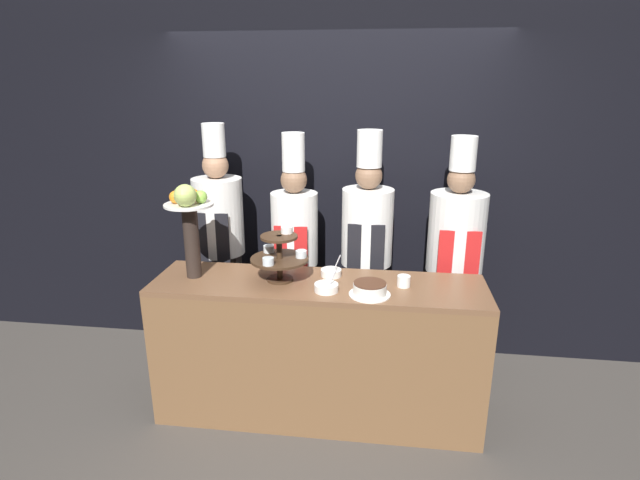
{
  "coord_description": "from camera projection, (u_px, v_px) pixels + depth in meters",
  "views": [
    {
      "loc": [
        0.39,
        -2.59,
        2.15
      ],
      "look_at": [
        0.0,
        0.38,
        1.2
      ],
      "focal_mm": 28.0,
      "sensor_mm": 36.0,
      "label": 1
    }
  ],
  "objects": [
    {
      "name": "ground_plane",
      "position": [
        312.0,
        438.0,
        3.15
      ],
      "size": [
        14.0,
        14.0,
        0.0
      ],
      "primitive_type": "plane",
      "color": "#47423D"
    },
    {
      "name": "wall_back",
      "position": [
        334.0,
        182.0,
        3.9
      ],
      "size": [
        10.0,
        0.06,
        2.8
      ],
      "color": "black",
      "rests_on": "ground_plane"
    },
    {
      "name": "buffet_counter",
      "position": [
        318.0,
        350.0,
        3.27
      ],
      "size": [
        2.09,
        0.55,
        0.95
      ],
      "color": "brown",
      "rests_on": "ground_plane"
    },
    {
      "name": "tiered_stand",
      "position": [
        280.0,
        255.0,
        3.11
      ],
      "size": [
        0.36,
        0.36,
        0.34
      ],
      "color": "#3D2819",
      "rests_on": "buffet_counter"
    },
    {
      "name": "fruit_pedestal",
      "position": [
        189.0,
        218.0,
        3.09
      ],
      "size": [
        0.3,
        0.3,
        0.62
      ],
      "color": "#2D231E",
      "rests_on": "buffet_counter"
    },
    {
      "name": "cake_round",
      "position": [
        370.0,
        289.0,
        2.93
      ],
      "size": [
        0.25,
        0.25,
        0.08
      ],
      "color": "white",
      "rests_on": "buffet_counter"
    },
    {
      "name": "cup_white",
      "position": [
        404.0,
        281.0,
        3.06
      ],
      "size": [
        0.08,
        0.08,
        0.07
      ],
      "color": "white",
      "rests_on": "buffet_counter"
    },
    {
      "name": "serving_bowl_near",
      "position": [
        326.0,
        287.0,
        2.99
      ],
      "size": [
        0.15,
        0.15,
        0.15
      ],
      "color": "white",
      "rests_on": "buffet_counter"
    },
    {
      "name": "serving_bowl_far",
      "position": [
        331.0,
        273.0,
        3.23
      ],
      "size": [
        0.13,
        0.13,
        0.15
      ],
      "color": "white",
      "rests_on": "buffet_counter"
    },
    {
      "name": "chef_left",
      "position": [
        220.0,
        238.0,
        3.76
      ],
      "size": [
        0.37,
        0.37,
        1.87
      ],
      "color": "#38332D",
      "rests_on": "ground_plane"
    },
    {
      "name": "chef_center_left",
      "position": [
        295.0,
        247.0,
        3.7
      ],
      "size": [
        0.34,
        0.34,
        1.81
      ],
      "color": "#38332D",
      "rests_on": "ground_plane"
    },
    {
      "name": "chef_center_right",
      "position": [
        367.0,
        247.0,
        3.63
      ],
      "size": [
        0.37,
        0.37,
        1.84
      ],
      "color": "black",
      "rests_on": "ground_plane"
    },
    {
      "name": "chef_right",
      "position": [
        455.0,
        254.0,
        3.56
      ],
      "size": [
        0.4,
        0.4,
        1.8
      ],
      "color": "#38332D",
      "rests_on": "ground_plane"
    }
  ]
}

